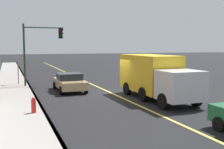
# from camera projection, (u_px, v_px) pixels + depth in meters

# --- Properties ---
(ground) EXTENTS (200.00, 200.00, 0.00)m
(ground) POSITION_uv_depth(u_px,v_px,m) (113.00, 94.00, 20.16)
(ground) COLOR black
(sidewalk_slab) EXTENTS (80.00, 2.68, 0.15)m
(sidewalk_slab) POSITION_uv_depth(u_px,v_px,m) (16.00, 99.00, 17.78)
(sidewalk_slab) COLOR gray
(sidewalk_slab) RESTS_ON ground
(curb_edge) EXTENTS (80.00, 0.16, 0.15)m
(curb_edge) POSITION_uv_depth(u_px,v_px,m) (36.00, 98.00, 18.23)
(curb_edge) COLOR slate
(curb_edge) RESTS_ON ground
(lane_stripe_center) EXTENTS (80.00, 0.16, 0.01)m
(lane_stripe_center) POSITION_uv_depth(u_px,v_px,m) (113.00, 94.00, 20.16)
(lane_stripe_center) COLOR #D8CC4C
(lane_stripe_center) RESTS_ON ground
(car_tan) EXTENTS (4.26, 2.05, 1.39)m
(car_tan) POSITION_uv_depth(u_px,v_px,m) (70.00, 82.00, 21.29)
(car_tan) COLOR tan
(car_tan) RESTS_ON ground
(truck_yellow) EXTENTS (7.14, 2.45, 2.87)m
(truck_yellow) POSITION_uv_depth(u_px,v_px,m) (155.00, 76.00, 18.05)
(truck_yellow) COLOR silver
(truck_yellow) RESTS_ON ground
(traffic_light_mast) EXTENTS (0.28, 3.39, 5.32)m
(traffic_light_mast) POSITION_uv_depth(u_px,v_px,m) (40.00, 44.00, 23.33)
(traffic_light_mast) COLOR #1E3823
(traffic_light_mast) RESTS_ON ground
(street_sign_post) EXTENTS (0.60, 0.08, 2.70)m
(street_sign_post) POSITION_uv_depth(u_px,v_px,m) (18.00, 68.00, 23.96)
(street_sign_post) COLOR slate
(street_sign_post) RESTS_ON ground
(fire_hydrant) EXTENTS (0.24, 0.24, 0.94)m
(fire_hydrant) POSITION_uv_depth(u_px,v_px,m) (34.00, 107.00, 13.81)
(fire_hydrant) COLOR red
(fire_hydrant) RESTS_ON ground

